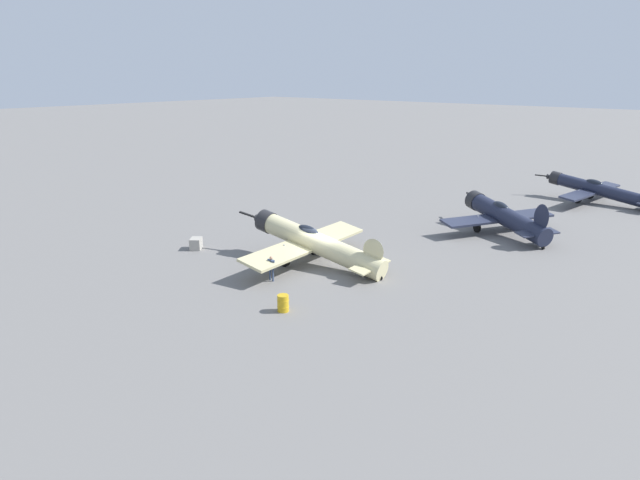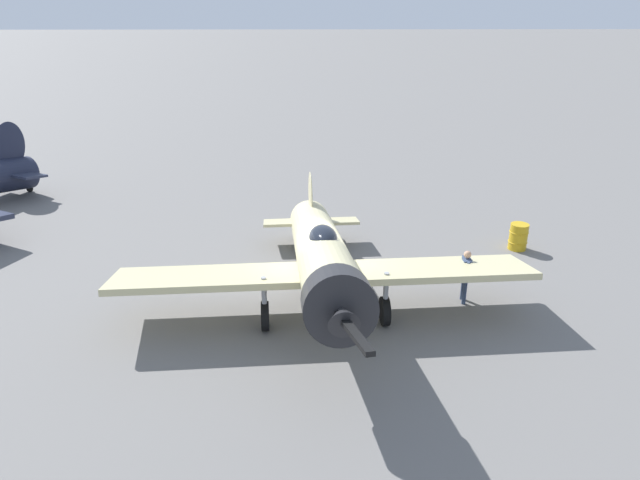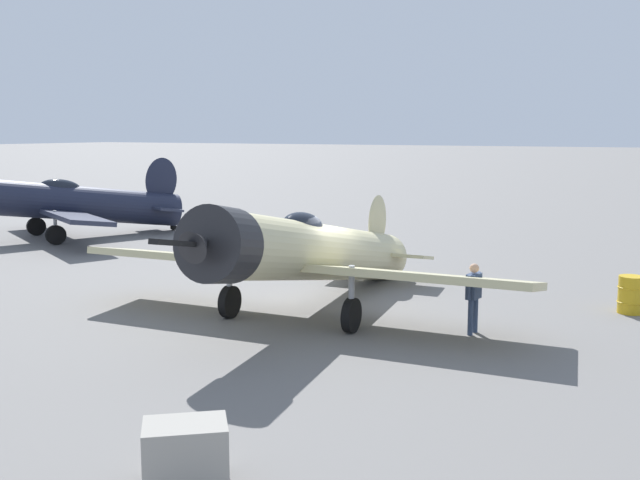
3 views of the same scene
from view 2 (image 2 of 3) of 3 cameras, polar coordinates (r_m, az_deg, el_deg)
ground_plane at (r=16.97m, az=-0.00°, el=-5.61°), size 400.00×400.00×0.00m
airplane_foreground at (r=15.81m, az=0.16°, el=-1.62°), size 12.22×11.46×3.27m
ground_crew_mechanic at (r=16.73m, az=14.57°, el=-3.10°), size 0.63×0.26×1.62m
fuel_drum at (r=21.12m, az=19.48°, el=0.33°), size 0.67×0.67×0.95m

